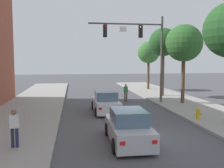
# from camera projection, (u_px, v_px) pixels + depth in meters

# --- Properties ---
(ground_plane) EXTENTS (120.00, 120.00, 0.00)m
(ground_plane) POSITION_uv_depth(u_px,v_px,m) (137.00, 137.00, 12.98)
(ground_plane) COLOR #4C4C51
(sidewalk_left) EXTENTS (5.00, 60.00, 0.15)m
(sidewalk_left) POSITION_uv_depth(u_px,v_px,m) (1.00, 142.00, 12.00)
(sidewalk_left) COLOR #99968E
(sidewalk_left) RESTS_ON ground
(traffic_signal_mast) EXTENTS (6.53, 0.38, 7.50)m
(traffic_signal_mast) POSITION_uv_depth(u_px,v_px,m) (141.00, 43.00, 22.33)
(traffic_signal_mast) COLOR #514C47
(traffic_signal_mast) RESTS_ON sidewalk_right
(car_lead_white) EXTENTS (1.88, 4.26, 1.60)m
(car_lead_white) POSITION_uv_depth(u_px,v_px,m) (106.00, 103.00, 19.13)
(car_lead_white) COLOR silver
(car_lead_white) RESTS_ON ground
(car_following_silver) EXTENTS (1.88, 4.26, 1.60)m
(car_following_silver) POSITION_uv_depth(u_px,v_px,m) (128.00, 128.00, 12.02)
(car_following_silver) COLOR #B7B7BC
(car_following_silver) RESTS_ON ground
(pedestrian_sidewalk_left_walker) EXTENTS (0.36, 0.22, 1.64)m
(pedestrian_sidewalk_left_walker) POSITION_uv_depth(u_px,v_px,m) (14.00, 126.00, 10.93)
(pedestrian_sidewalk_left_walker) COLOR #232847
(pedestrian_sidewalk_left_walker) RESTS_ON sidewalk_left
(pedestrian_crossing_road) EXTENTS (0.36, 0.22, 1.64)m
(pedestrian_crossing_road) POSITION_uv_depth(u_px,v_px,m) (126.00, 92.00, 24.22)
(pedestrian_crossing_road) COLOR brown
(pedestrian_crossing_road) RESTS_ON ground
(fire_hydrant) EXTENTS (0.48, 0.24, 0.72)m
(fire_hydrant) POSITION_uv_depth(u_px,v_px,m) (198.00, 113.00, 16.37)
(fire_hydrant) COLOR gold
(fire_hydrant) RESTS_ON sidewalk_right
(street_tree_second) EXTENTS (3.17, 3.17, 6.77)m
(street_tree_second) POSITION_uv_depth(u_px,v_px,m) (184.00, 43.00, 22.07)
(street_tree_second) COLOR brown
(street_tree_second) RESTS_ON sidewalk_right
(street_tree_third) EXTENTS (2.91, 2.91, 7.04)m
(street_tree_third) POSITION_uv_depth(u_px,v_px,m) (163.00, 43.00, 26.63)
(street_tree_third) COLOR brown
(street_tree_third) RESTS_ON sidewalk_right
(street_tree_farthest) EXTENTS (2.82, 2.82, 6.14)m
(street_tree_farthest) POSITION_uv_depth(u_px,v_px,m) (149.00, 53.00, 33.14)
(street_tree_farthest) COLOR brown
(street_tree_farthest) RESTS_ON sidewalk_right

